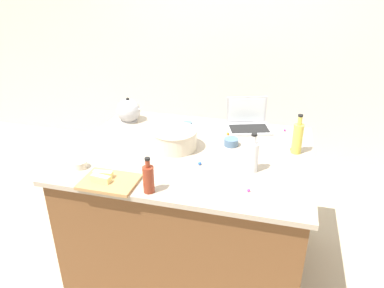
% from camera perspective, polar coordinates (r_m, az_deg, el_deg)
% --- Properties ---
extents(ground_plane, '(12.00, 12.00, 0.00)m').
position_cam_1_polar(ground_plane, '(2.89, -0.00, -17.23)').
color(ground_plane, '#B7A88E').
extents(wall_back, '(8.00, 0.10, 2.60)m').
position_cam_1_polar(wall_back, '(4.07, 7.27, 16.13)').
color(wall_back, beige).
rests_on(wall_back, ground).
extents(island_counter, '(1.51, 1.17, 0.90)m').
position_cam_1_polar(island_counter, '(2.60, -0.00, -9.94)').
color(island_counter, brown).
rests_on(island_counter, ground).
extents(laptop, '(0.36, 0.32, 0.22)m').
position_cam_1_polar(laptop, '(2.71, 8.69, 3.33)').
color(laptop, '#B7B7BC').
rests_on(laptop, island_counter).
extents(mixing_bowl_large, '(0.30, 0.30, 0.13)m').
position_cam_1_polar(mixing_bowl_large, '(2.38, -2.69, 0.86)').
color(mixing_bowl_large, beige).
rests_on(mixing_bowl_large, island_counter).
extents(bottle_soy, '(0.06, 0.06, 0.20)m').
position_cam_1_polar(bottle_soy, '(1.93, -6.78, -5.33)').
color(bottle_soy, maroon).
rests_on(bottle_soy, island_counter).
extents(bottle_vinegar, '(0.07, 0.07, 0.24)m').
position_cam_1_polar(bottle_vinegar, '(2.13, 9.39, -1.85)').
color(bottle_vinegar, white).
rests_on(bottle_vinegar, island_counter).
extents(bottle_oil, '(0.06, 0.06, 0.26)m').
position_cam_1_polar(bottle_oil, '(2.39, 16.08, 0.95)').
color(bottle_oil, '#DBC64C').
rests_on(bottle_oil, island_counter).
extents(kettle, '(0.21, 0.18, 0.20)m').
position_cam_1_polar(kettle, '(2.85, -9.80, 5.06)').
color(kettle, '#ADADB2').
rests_on(kettle, island_counter).
extents(cutting_board, '(0.31, 0.22, 0.02)m').
position_cam_1_polar(cutting_board, '(2.07, -12.68, -5.73)').
color(cutting_board, '#AD7F4C').
rests_on(cutting_board, island_counter).
extents(butter_stick_left, '(0.11, 0.05, 0.04)m').
position_cam_1_polar(butter_stick_left, '(2.06, -13.99, -5.23)').
color(butter_stick_left, '#F4E58C').
rests_on(butter_stick_left, cutting_board).
extents(butter_stick_right, '(0.11, 0.05, 0.04)m').
position_cam_1_polar(butter_stick_right, '(2.10, -13.67, -4.59)').
color(butter_stick_right, '#F4E58C').
rests_on(butter_stick_right, cutting_board).
extents(ramekin_small, '(0.07, 0.07, 0.04)m').
position_cam_1_polar(ramekin_small, '(2.72, -0.72, 3.06)').
color(ramekin_small, slate).
rests_on(ramekin_small, island_counter).
extents(ramekin_medium, '(0.09, 0.09, 0.04)m').
position_cam_1_polar(ramekin_medium, '(2.26, -17.03, -3.05)').
color(ramekin_medium, beige).
rests_on(ramekin_medium, island_counter).
extents(ramekin_wide, '(0.10, 0.10, 0.05)m').
position_cam_1_polar(ramekin_wide, '(2.44, 6.10, 0.30)').
color(ramekin_wide, slate).
rests_on(ramekin_wide, island_counter).
extents(candy_0, '(0.02, 0.02, 0.02)m').
position_cam_1_polar(candy_0, '(2.45, 15.19, -0.78)').
color(candy_0, yellow).
rests_on(candy_0, island_counter).
extents(candy_1, '(0.02, 0.02, 0.02)m').
position_cam_1_polar(candy_1, '(2.73, 14.21, 2.09)').
color(candy_1, '#CC3399').
rests_on(candy_1, island_counter).
extents(candy_2, '(0.02, 0.02, 0.02)m').
position_cam_1_polar(candy_2, '(2.38, 9.98, -1.16)').
color(candy_2, red).
rests_on(candy_2, island_counter).
extents(candy_3, '(0.02, 0.02, 0.02)m').
position_cam_1_polar(candy_3, '(2.20, 1.20, -3.01)').
color(candy_3, blue).
rests_on(candy_3, island_counter).
extents(candy_4, '(0.02, 0.02, 0.02)m').
position_cam_1_polar(candy_4, '(2.60, 5.59, 1.60)').
color(candy_4, orange).
rests_on(candy_4, island_counter).
extents(candy_5, '(0.02, 0.02, 0.02)m').
position_cam_1_polar(candy_5, '(1.97, 8.79, -7.12)').
color(candy_5, '#CC3399').
rests_on(candy_5, island_counter).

